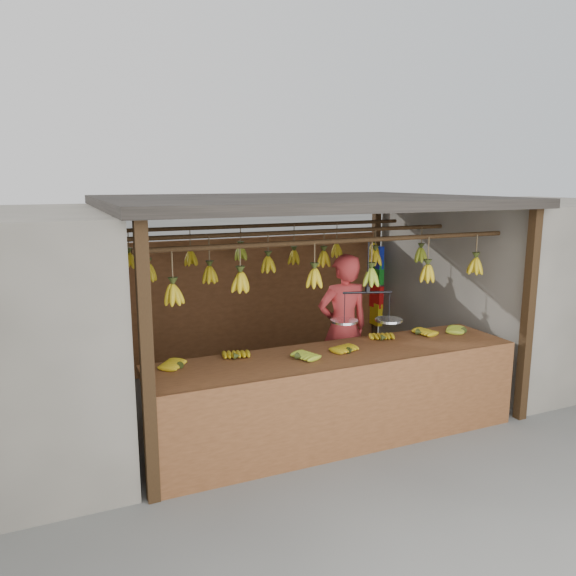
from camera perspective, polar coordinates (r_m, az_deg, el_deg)
name	(u,v)px	position (r m, az deg, el deg)	size (l,w,h in m)	color
ground	(298,398)	(6.88, 1.03, -11.14)	(80.00, 80.00, 0.00)	#5B5B57
stall	(287,232)	(6.70, -0.10, 5.69)	(4.30, 3.30, 2.40)	black
neighbor_right	(528,283)	(8.66, 23.24, 0.52)	(3.00, 3.00, 2.30)	slate
counter	(344,375)	(5.56, 5.68, -8.77)	(3.77, 0.86, 0.96)	brown
hanging_bananas	(298,264)	(6.43, 1.05, 2.43)	(3.59, 2.24, 0.39)	#B99813
balance_scale	(367,316)	(5.80, 8.01, -2.88)	(0.71, 0.42, 0.85)	black
vendor	(343,328)	(6.63, 5.61, -4.04)	(0.64, 0.42, 1.75)	#BF3333
bag_bundles	(377,285)	(8.64, 9.00, 0.29)	(0.08, 0.26, 1.22)	#1426BF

